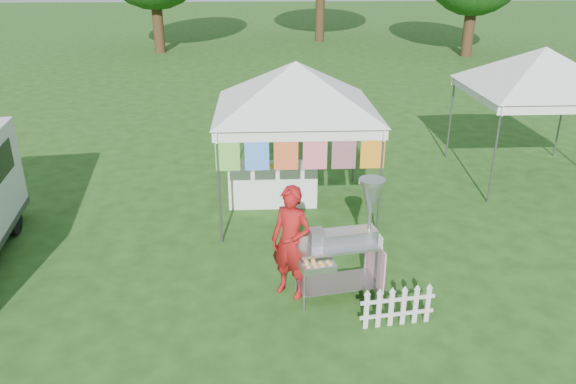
{
  "coord_description": "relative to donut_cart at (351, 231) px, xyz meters",
  "views": [
    {
      "loc": [
        -0.67,
        -7.02,
        4.81
      ],
      "look_at": [
        -0.23,
        1.74,
        1.1
      ],
      "focal_mm": 35.0,
      "sensor_mm": 36.0,
      "label": 1
    }
  ],
  "objects": [
    {
      "name": "vendor",
      "position": [
        -0.87,
        0.11,
        -0.22
      ],
      "size": [
        0.77,
        0.71,
        1.76
      ],
      "primitive_type": "imported",
      "rotation": [
        0.0,
        0.0,
        -0.59
      ],
      "color": "maroon",
      "rests_on": "ground"
    },
    {
      "name": "ground",
      "position": [
        -0.61,
        -0.23,
        -1.1
      ],
      "size": [
        120.0,
        120.0,
        0.0
      ],
      "primitive_type": "plane",
      "color": "#214413",
      "rests_on": "ground"
    },
    {
      "name": "display_table",
      "position": [
        -1.06,
        3.57,
        -0.69
      ],
      "size": [
        1.8,
        0.7,
        0.82
      ],
      "primitive_type": "cube",
      "color": "white",
      "rests_on": "ground"
    },
    {
      "name": "donut_cart",
      "position": [
        0.0,
        0.0,
        0.0
      ],
      "size": [
        1.36,
        1.12,
        1.87
      ],
      "rotation": [
        0.0,
        0.0,
        0.17
      ],
      "color": "gray",
      "rests_on": "ground"
    },
    {
      "name": "canopy_right",
      "position": [
        4.89,
        4.77,
        1.89
      ],
      "size": [
        4.24,
        4.24,
        3.45
      ],
      "color": "#59595E",
      "rests_on": "ground"
    },
    {
      "name": "picket_fence",
      "position": [
        0.57,
        -0.77,
        -0.81
      ],
      "size": [
        1.07,
        0.17,
        0.56
      ],
      "rotation": [
        0.0,
        0.0,
        0.13
      ],
      "color": "silver",
      "rests_on": "ground"
    },
    {
      "name": "canopy_main",
      "position": [
        -0.61,
        3.27,
        1.89
      ],
      "size": [
        4.24,
        4.24,
        3.45
      ],
      "color": "#59595E",
      "rests_on": "ground"
    }
  ]
}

